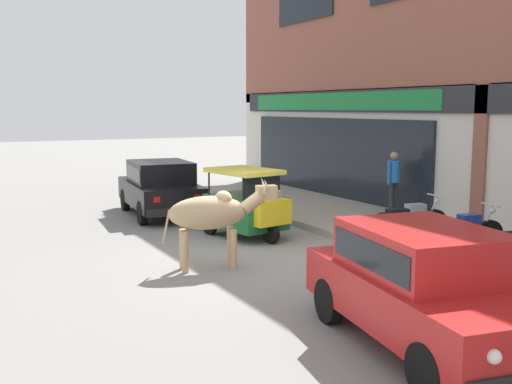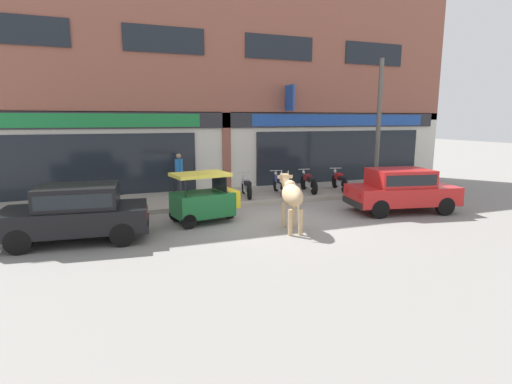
% 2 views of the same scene
% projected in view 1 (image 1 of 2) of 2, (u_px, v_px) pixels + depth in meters
% --- Properties ---
extents(ground_plane, '(90.00, 90.00, 0.00)m').
position_uv_depth(ground_plane, '(269.00, 262.00, 11.17)').
color(ground_plane, gray).
extents(sidewalk, '(19.00, 3.31, 0.16)m').
position_uv_depth(sidewalk, '(423.00, 237.00, 12.98)').
color(sidewalk, gray).
rests_on(sidewalk, ground).
extents(shop_building, '(23.00, 1.40, 10.22)m').
position_uv_depth(shop_building, '(496.00, 14.00, 13.21)').
color(shop_building, '#8E5142').
rests_on(shop_building, ground).
extents(cow, '(0.87, 2.12, 1.61)m').
position_uv_depth(cow, '(213.00, 213.00, 10.59)').
color(cow, tan).
rests_on(cow, ground).
extents(car_0, '(3.73, 1.95, 1.46)m').
position_uv_depth(car_0, '(160.00, 185.00, 15.92)').
color(car_0, black).
rests_on(car_0, ground).
extents(car_1, '(3.80, 2.21, 1.46)m').
position_uv_depth(car_1, '(425.00, 281.00, 7.10)').
color(car_1, black).
rests_on(car_1, ground).
extents(auto_rickshaw, '(2.09, 1.44, 1.52)m').
position_uv_depth(auto_rickshaw, '(247.00, 208.00, 13.27)').
color(auto_rickshaw, black).
rests_on(auto_rickshaw, ground).
extents(motorcycle_0, '(0.60, 1.80, 0.88)m').
position_uv_depth(motorcycle_0, '(410.00, 219.00, 12.55)').
color(motorcycle_0, black).
rests_on(motorcycle_0, sidewalk).
extents(motorcycle_1, '(0.62, 1.80, 0.88)m').
position_uv_depth(motorcycle_1, '(463.00, 231.00, 11.34)').
color(motorcycle_1, black).
rests_on(motorcycle_1, sidewalk).
extents(pedestrian, '(0.32, 0.49, 1.60)m').
position_uv_depth(pedestrian, '(394.00, 176.00, 15.20)').
color(pedestrian, '#2D2D33').
rests_on(pedestrian, sidewalk).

